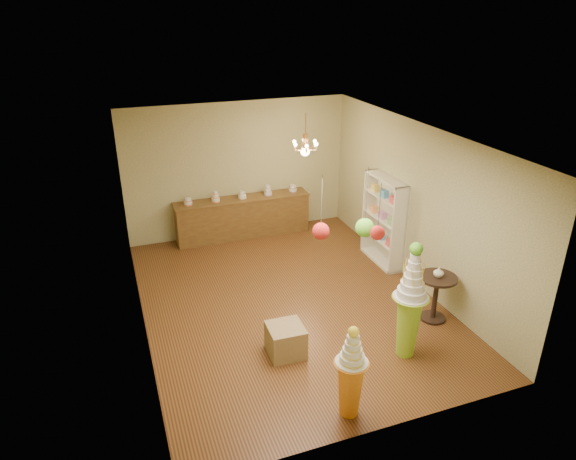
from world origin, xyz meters
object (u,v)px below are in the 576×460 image
object	(u,v)px
pedestal_orange	(350,380)
sideboard	(243,216)
pedestal_green	(409,312)
round_table	(436,292)

from	to	relation	value
pedestal_orange	sideboard	size ratio (longest dim) A/B	0.44
pedestal_green	round_table	distance (m)	1.18
pedestal_green	round_table	world-z (taller)	pedestal_green
pedestal_orange	round_table	distance (m)	2.73
pedestal_green	sideboard	world-z (taller)	pedestal_green
round_table	pedestal_green	bearing A→B (deg)	-145.56
pedestal_green	sideboard	xyz separation A→B (m)	(-1.15, 5.01, -0.27)
sideboard	round_table	distance (m)	4.83
sideboard	round_table	world-z (taller)	sideboard
sideboard	round_table	size ratio (longest dim) A/B	3.74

